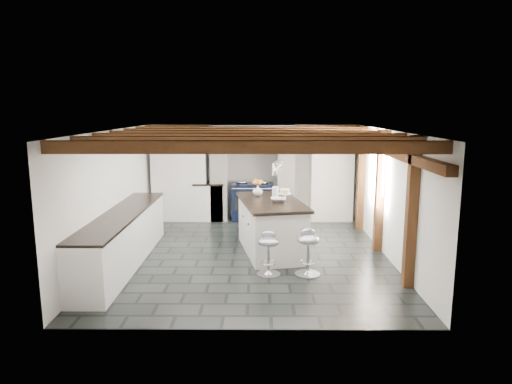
{
  "coord_description": "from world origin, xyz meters",
  "views": [
    {
      "loc": [
        0.15,
        -8.2,
        2.68
      ],
      "look_at": [
        0.1,
        0.4,
        1.1
      ],
      "focal_mm": 32.0,
      "sensor_mm": 36.0,
      "label": 1
    }
  ],
  "objects_px": {
    "bar_stool_near": "(308,247)",
    "bar_stool_far": "(269,249)",
    "kitchen_island": "(271,226)",
    "range_cooker": "(252,201)"
  },
  "relations": [
    {
      "from": "range_cooker",
      "to": "kitchen_island",
      "type": "bearing_deg",
      "value": -81.35
    },
    {
      "from": "bar_stool_near",
      "to": "bar_stool_far",
      "type": "distance_m",
      "value": 0.63
    },
    {
      "from": "kitchen_island",
      "to": "bar_stool_near",
      "type": "xyz_separation_m",
      "value": [
        0.56,
        -1.25,
        -0.03
      ]
    },
    {
      "from": "range_cooker",
      "to": "bar_stool_near",
      "type": "distance_m",
      "value": 3.91
    },
    {
      "from": "kitchen_island",
      "to": "bar_stool_far",
      "type": "bearing_deg",
      "value": -104.21
    },
    {
      "from": "bar_stool_near",
      "to": "bar_stool_far",
      "type": "bearing_deg",
      "value": 155.06
    },
    {
      "from": "kitchen_island",
      "to": "bar_stool_near",
      "type": "relative_size",
      "value": 2.82
    },
    {
      "from": "kitchen_island",
      "to": "bar_stool_far",
      "type": "relative_size",
      "value": 3.0
    },
    {
      "from": "kitchen_island",
      "to": "bar_stool_far",
      "type": "height_order",
      "value": "kitchen_island"
    },
    {
      "from": "bar_stool_far",
      "to": "bar_stool_near",
      "type": "bearing_deg",
      "value": 5.5
    }
  ]
}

